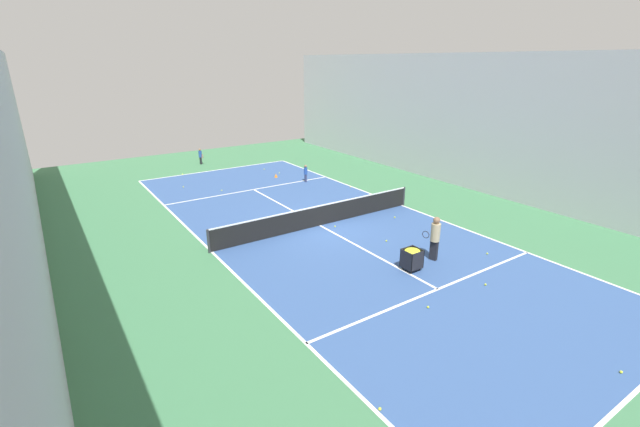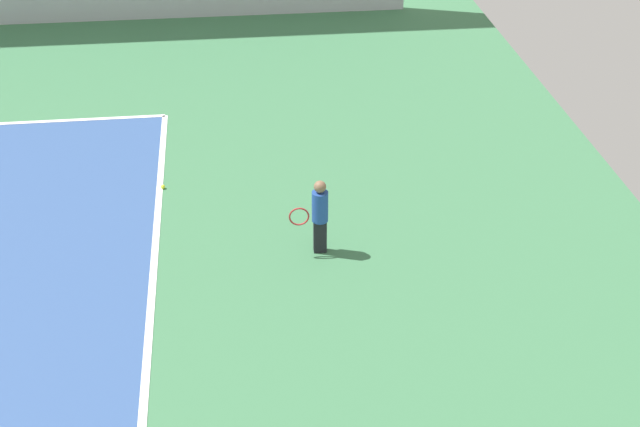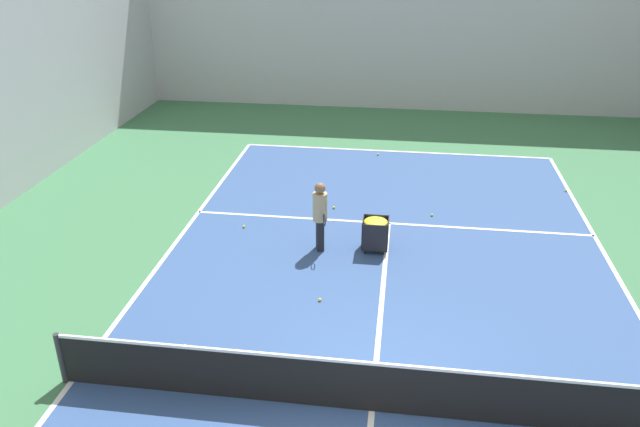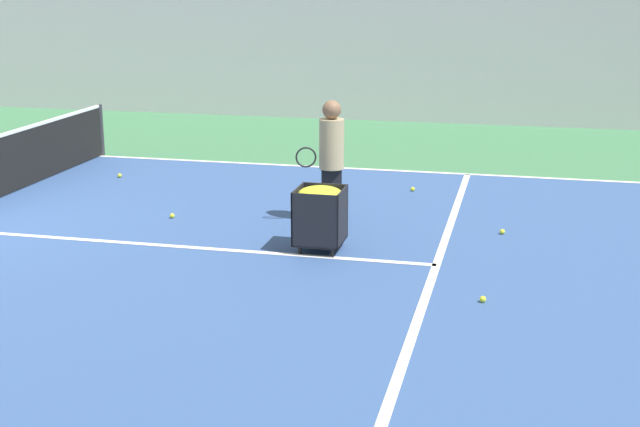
# 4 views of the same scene
# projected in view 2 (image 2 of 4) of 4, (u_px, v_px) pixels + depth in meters

# --- Properties ---
(line_baseline_near) EXTENTS (10.10, 0.10, 0.00)m
(line_baseline_near) POSITION_uv_depth(u_px,v_px,m) (153.00, 275.00, 12.01)
(line_baseline_near) COLOR white
(line_baseline_near) RESTS_ON ground
(player_near_baseline) EXTENTS (0.23, 0.55, 1.13)m
(player_near_baseline) POSITION_uv_depth(u_px,v_px,m) (319.00, 212.00, 12.18)
(player_near_baseline) COLOR black
(player_near_baseline) RESTS_ON ground
(tennis_ball_6) EXTENTS (0.07, 0.07, 0.07)m
(tennis_ball_6) POSITION_uv_depth(u_px,v_px,m) (163.00, 187.00, 13.99)
(tennis_ball_6) COLOR yellow
(tennis_ball_6) RESTS_ON ground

